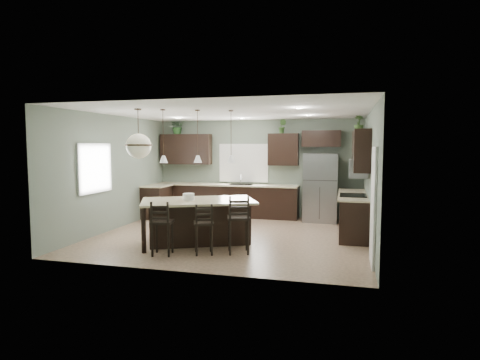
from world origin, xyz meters
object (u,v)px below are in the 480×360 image
bar_stool_left (162,228)px  plant_back_left (178,126)px  refrigerator (321,188)px  kitchen_island (198,222)px  serving_dish (189,197)px  bar_stool_center (204,229)px  bar_stool_right (239,224)px

bar_stool_left → plant_back_left: bearing=98.5°
bar_stool_left → plant_back_left: size_ratio=2.16×
refrigerator → plant_back_left: size_ratio=3.84×
kitchen_island → serving_dish: size_ratio=9.66×
bar_stool_left → bar_stool_center: 0.78m
plant_back_left → bar_stool_center: bearing=-61.1°
bar_stool_right → kitchen_island: bearing=133.5°
refrigerator → bar_stool_right: (-1.32, -3.71, -0.36)m
bar_stool_center → plant_back_left: (-2.32, 4.20, 2.15)m
bar_stool_center → bar_stool_right: (0.62, 0.24, 0.07)m
refrigerator → bar_stool_right: 3.95m
serving_dish → bar_stool_left: 1.07m
serving_dish → refrigerator: bearing=52.2°
refrigerator → serving_dish: bearing=-127.8°
bar_stool_right → plant_back_left: size_ratio=2.33×
kitchen_island → bar_stool_center: (0.40, -0.78, 0.03)m
bar_stool_center → bar_stool_left: bearing=176.2°
serving_dish → bar_stool_center: 1.04m
kitchen_island → bar_stool_right: 1.16m
kitchen_island → bar_stool_left: (-0.33, -1.04, 0.06)m
bar_stool_right → plant_back_left: bearing=108.1°
serving_dish → plant_back_left: (-1.74, 3.51, 1.65)m
bar_stool_right → serving_dish: bearing=140.6°
bar_stool_right → bar_stool_left: bearing=-178.4°
kitchen_island → plant_back_left: 4.49m
bar_stool_left → bar_stool_center: size_ratio=1.06×
serving_dish → bar_stool_left: serving_dish is taller
bar_stool_right → plant_back_left: (-2.94, 3.96, 2.08)m
refrigerator → bar_stool_right: refrigerator is taller
refrigerator → bar_stool_left: 5.00m
refrigerator → serving_dish: size_ratio=7.71×
bar_stool_right → refrigerator: bearing=51.9°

